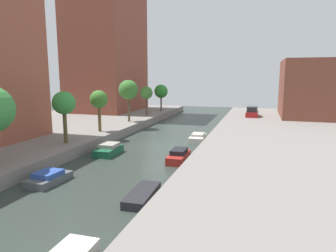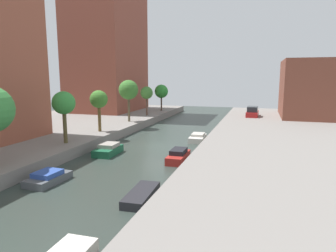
{
  "view_description": "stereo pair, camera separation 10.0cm",
  "coord_description": "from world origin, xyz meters",
  "px_view_note": "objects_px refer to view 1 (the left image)",
  "views": [
    {
      "loc": [
        9.95,
        -28.04,
        7.01
      ],
      "look_at": [
        -0.63,
        6.83,
        1.01
      ],
      "focal_mm": 32.33,
      "sensor_mm": 36.0,
      "label": 1
    },
    {
      "loc": [
        10.05,
        -28.01,
        7.01
      ],
      "look_at": [
        -0.63,
        6.83,
        1.01
      ],
      "focal_mm": 32.33,
      "sensor_mm": 36.0,
      "label": 2
    }
  ],
  "objects_px": {
    "low_block_right": "(317,89)",
    "street_tree_3": "(128,90)",
    "street_tree_2": "(99,100)",
    "street_tree_1": "(64,104)",
    "apartment_tower_far": "(106,38)",
    "moored_boat_left_1": "(49,178)",
    "moored_boat_right_1": "(142,195)",
    "moored_boat_right_3": "(198,138)",
    "parked_car": "(252,112)",
    "street_tree_4": "(146,93)",
    "moored_boat_right_2": "(179,156)",
    "moored_boat_left_2": "(109,150)",
    "street_tree_5": "(161,91)"
  },
  "relations": [
    {
      "from": "low_block_right",
      "to": "street_tree_3",
      "type": "relative_size",
      "value": 2.19
    },
    {
      "from": "street_tree_2",
      "to": "low_block_right",
      "type": "bearing_deg",
      "value": 39.48
    },
    {
      "from": "street_tree_1",
      "to": "street_tree_3",
      "type": "xyz_separation_m",
      "value": [
        0.0,
        13.97,
        0.62
      ]
    },
    {
      "from": "apartment_tower_far",
      "to": "street_tree_1",
      "type": "relative_size",
      "value": 5.32
    },
    {
      "from": "moored_boat_left_1",
      "to": "moored_boat_right_1",
      "type": "bearing_deg",
      "value": -5.84
    },
    {
      "from": "street_tree_1",
      "to": "moored_boat_right_3",
      "type": "relative_size",
      "value": 1.45
    },
    {
      "from": "parked_car",
      "to": "moored_boat_right_3",
      "type": "xyz_separation_m",
      "value": [
        -5.29,
        -15.36,
        -1.27
      ]
    },
    {
      "from": "street_tree_2",
      "to": "parked_car",
      "type": "xyz_separation_m",
      "value": [
        15.75,
        18.02,
        -2.83
      ]
    },
    {
      "from": "street_tree_4",
      "to": "moored_boat_right_2",
      "type": "xyz_separation_m",
      "value": [
        10.5,
        -20.04,
        -4.01
      ]
    },
    {
      "from": "moored_boat_left_2",
      "to": "low_block_right",
      "type": "bearing_deg",
      "value": 50.8
    },
    {
      "from": "street_tree_1",
      "to": "street_tree_2",
      "type": "height_order",
      "value": "street_tree_1"
    },
    {
      "from": "low_block_right",
      "to": "street_tree_5",
      "type": "xyz_separation_m",
      "value": [
        -24.8,
        1.27,
        -0.85
      ]
    },
    {
      "from": "street_tree_2",
      "to": "street_tree_4",
      "type": "distance_m",
      "value": 14.45
    },
    {
      "from": "moored_boat_left_2",
      "to": "moored_boat_right_3",
      "type": "relative_size",
      "value": 1.0
    },
    {
      "from": "street_tree_3",
      "to": "parked_car",
      "type": "height_order",
      "value": "street_tree_3"
    },
    {
      "from": "street_tree_3",
      "to": "parked_car",
      "type": "bearing_deg",
      "value": 32.96
    },
    {
      "from": "low_block_right",
      "to": "moored_boat_right_1",
      "type": "relative_size",
      "value": 3.4
    },
    {
      "from": "moored_boat_left_1",
      "to": "moored_boat_right_3",
      "type": "bearing_deg",
      "value": 66.46
    },
    {
      "from": "moored_boat_right_1",
      "to": "moored_boat_right_2",
      "type": "relative_size",
      "value": 1.04
    },
    {
      "from": "moored_boat_left_1",
      "to": "street_tree_5",
      "type": "bearing_deg",
      "value": 95.85
    },
    {
      "from": "street_tree_4",
      "to": "moored_boat_right_3",
      "type": "relative_size",
      "value": 1.38
    },
    {
      "from": "street_tree_3",
      "to": "moored_boat_right_3",
      "type": "relative_size",
      "value": 1.71
    },
    {
      "from": "low_block_right",
      "to": "moored_boat_left_2",
      "type": "height_order",
      "value": "low_block_right"
    },
    {
      "from": "street_tree_1",
      "to": "street_tree_4",
      "type": "xyz_separation_m",
      "value": [
        -0.0,
        20.62,
        -0.14
      ]
    },
    {
      "from": "street_tree_5",
      "to": "moored_boat_right_2",
      "type": "height_order",
      "value": "street_tree_5"
    },
    {
      "from": "low_block_right",
      "to": "street_tree_2",
      "type": "distance_m",
      "value": 32.13
    },
    {
      "from": "low_block_right",
      "to": "moored_boat_left_1",
      "type": "relative_size",
      "value": 3.93
    },
    {
      "from": "street_tree_3",
      "to": "moored_boat_right_3",
      "type": "bearing_deg",
      "value": -26.17
    },
    {
      "from": "street_tree_5",
      "to": "moored_boat_right_3",
      "type": "height_order",
      "value": "street_tree_5"
    },
    {
      "from": "moored_boat_left_1",
      "to": "moored_boat_right_2",
      "type": "relative_size",
      "value": 0.9
    },
    {
      "from": "moored_boat_right_2",
      "to": "street_tree_2",
      "type": "bearing_deg",
      "value": 151.99
    },
    {
      "from": "street_tree_5",
      "to": "moored_boat_right_1",
      "type": "distance_m",
      "value": 37.31
    },
    {
      "from": "moored_boat_right_3",
      "to": "street_tree_5",
      "type": "bearing_deg",
      "value": 118.8
    },
    {
      "from": "street_tree_4",
      "to": "moored_boat_left_2",
      "type": "xyz_separation_m",
      "value": [
        3.83,
        -19.74,
        -4.02
      ]
    },
    {
      "from": "moored_boat_left_1",
      "to": "moored_boat_right_3",
      "type": "distance_m",
      "value": 17.26
    },
    {
      "from": "moored_boat_right_1",
      "to": "street_tree_1",
      "type": "bearing_deg",
      "value": 143.79
    },
    {
      "from": "street_tree_1",
      "to": "moored_boat_left_2",
      "type": "bearing_deg",
      "value": 12.88
    },
    {
      "from": "street_tree_4",
      "to": "moored_boat_left_1",
      "type": "bearing_deg",
      "value": -82.63
    },
    {
      "from": "street_tree_2",
      "to": "moored_boat_left_1",
      "type": "bearing_deg",
      "value": -74.82
    },
    {
      "from": "street_tree_5",
      "to": "parked_car",
      "type": "height_order",
      "value": "street_tree_5"
    },
    {
      "from": "moored_boat_left_1",
      "to": "moored_boat_left_2",
      "type": "bearing_deg",
      "value": 88.12
    },
    {
      "from": "street_tree_3",
      "to": "moored_boat_left_1",
      "type": "height_order",
      "value": "street_tree_3"
    },
    {
      "from": "apartment_tower_far",
      "to": "moored_boat_right_2",
      "type": "bearing_deg",
      "value": -51.78
    },
    {
      "from": "street_tree_3",
      "to": "street_tree_4",
      "type": "distance_m",
      "value": 6.69
    },
    {
      "from": "apartment_tower_far",
      "to": "moored_boat_left_1",
      "type": "height_order",
      "value": "apartment_tower_far"
    },
    {
      "from": "moored_boat_right_3",
      "to": "street_tree_3",
      "type": "bearing_deg",
      "value": 153.83
    },
    {
      "from": "low_block_right",
      "to": "moored_boat_left_2",
      "type": "bearing_deg",
      "value": -129.2
    },
    {
      "from": "moored_boat_left_2",
      "to": "street_tree_3",
      "type": "bearing_deg",
      "value": 106.29
    },
    {
      "from": "parked_car",
      "to": "moored_boat_right_2",
      "type": "bearing_deg",
      "value": -102.55
    },
    {
      "from": "moored_boat_left_1",
      "to": "street_tree_3",
      "type": "bearing_deg",
      "value": 99.66
    }
  ]
}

